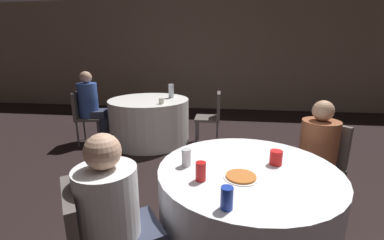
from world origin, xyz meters
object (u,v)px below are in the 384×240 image
at_px(chair_far_east, 213,113).
at_px(person_blue_shirt, 93,108).
at_px(table_near, 245,214).
at_px(person_floral_shirt, 312,161).
at_px(table_far, 150,121).
at_px(soda_can_red, 201,171).
at_px(person_white_shirt, 124,228).
at_px(soda_can_blue, 227,198).
at_px(pizza_plate_near, 241,177).
at_px(bottle_far, 171,91).
at_px(soda_can_silver, 186,158).
at_px(chair_near_northeast, 321,160).
at_px(chair_far_west, 84,113).

height_order(chair_far_east, person_blue_shirt, person_blue_shirt).
distance_m(table_near, person_floral_shirt, 0.89).
distance_m(table_far, soda_can_red, 2.91).
xyz_separation_m(person_white_shirt, person_blue_shirt, (-1.63, 2.75, 0.03)).
xyz_separation_m(person_white_shirt, soda_can_blue, (0.56, 0.02, 0.23)).
bearing_deg(pizza_plate_near, person_blue_shirt, 133.66).
bearing_deg(person_floral_shirt, bottle_far, -3.20).
bearing_deg(soda_can_silver, person_blue_shirt, 130.23).
bearing_deg(soda_can_silver, pizza_plate_near, -20.13).
bearing_deg(soda_can_blue, chair_near_northeast, 53.46).
bearing_deg(chair_near_northeast, chair_far_east, -11.07).
distance_m(person_blue_shirt, pizza_plate_near, 3.31).
bearing_deg(table_far, soda_can_silver, -67.52).
bearing_deg(soda_can_silver, person_white_shirt, -118.93).
relative_size(chair_near_northeast, pizza_plate_near, 3.93).
bearing_deg(person_blue_shirt, chair_far_east, 84.10).
bearing_deg(soda_can_blue, bottle_far, 106.95).
bearing_deg(chair_far_west, soda_can_red, 30.16).
height_order(chair_far_west, person_white_shirt, person_white_shirt).
height_order(soda_can_red, bottle_far, bottle_far).
bearing_deg(table_near, table_far, 120.70).
distance_m(soda_can_silver, bottle_far, 2.71).
relative_size(chair_far_west, person_white_shirt, 0.77).
bearing_deg(chair_far_east, bottle_far, 76.35).
bearing_deg(person_floral_shirt, person_blue_shirt, 17.27).
distance_m(chair_near_northeast, person_blue_shirt, 3.45).
bearing_deg(soda_can_blue, table_far, 113.87).
bearing_deg(person_white_shirt, table_near, 90.00).
height_order(chair_near_northeast, person_white_shirt, person_white_shirt).
xyz_separation_m(person_blue_shirt, bottle_far, (1.24, 0.37, 0.26)).
xyz_separation_m(person_blue_shirt, soda_can_silver, (1.91, -2.26, 0.20)).
xyz_separation_m(person_white_shirt, pizza_plate_near, (0.65, 0.36, 0.17)).
bearing_deg(chair_far_west, table_near, 36.60).
height_order(chair_far_west, person_floral_shirt, person_floral_shirt).
relative_size(person_blue_shirt, soda_can_silver, 9.90).
height_order(pizza_plate_near, bottle_far, bottle_far).
bearing_deg(chair_far_west, pizza_plate_near, 34.06).
bearing_deg(chair_far_east, table_near, -172.49).
xyz_separation_m(table_near, chair_far_east, (-0.37, 2.45, 0.16)).
relative_size(table_near, soda_can_silver, 10.29).
relative_size(person_white_shirt, soda_can_blue, 9.36).
distance_m(table_far, person_white_shirt, 3.04).
height_order(table_near, soda_can_silver, soda_can_silver).
distance_m(table_near, chair_far_west, 3.34).
bearing_deg(bottle_far, table_far, -152.27).
distance_m(soda_can_silver, soda_can_blue, 0.56).
xyz_separation_m(person_floral_shirt, soda_can_silver, (-1.06, -0.62, 0.24)).
xyz_separation_m(chair_far_west, soda_can_red, (2.19, -2.42, 0.27)).
distance_m(table_near, pizza_plate_near, 0.41).
xyz_separation_m(soda_can_silver, soda_can_red, (0.12, -0.20, 0.00)).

